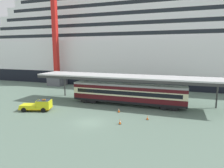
# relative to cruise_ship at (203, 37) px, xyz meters

# --- Properties ---
(ground_plane) EXTENTS (400.00, 400.00, 0.00)m
(ground_plane) POSITION_rel_cruise_ship_xyz_m (-18.36, -43.26, -14.57)
(ground_plane) COLOR #576E5F
(cruise_ship) EXTENTS (156.87, 30.19, 42.24)m
(cruise_ship) POSITION_rel_cruise_ship_xyz_m (0.00, 0.00, 0.00)
(cruise_ship) COLOR black
(cruise_ship) RESTS_ON ground
(platform_canopy) EXTENTS (36.50, 6.18, 5.60)m
(platform_canopy) POSITION_rel_cruise_ship_xyz_m (-15.46, -32.03, -9.25)
(platform_canopy) COLOR silver
(platform_canopy) RESTS_ON ground
(train_carriage) EXTENTS (21.34, 2.81, 4.11)m
(train_carriage) POSITION_rel_cruise_ship_xyz_m (-15.46, -32.49, -12.27)
(train_carriage) COLOR black
(train_carriage) RESTS_ON ground
(service_truck) EXTENTS (5.57, 3.48, 2.02)m
(service_truck) POSITION_rel_cruise_ship_xyz_m (-29.10, -40.81, -13.58)
(service_truck) COLOR yellow
(service_truck) RESTS_ON ground
(traffic_cone_near) EXTENTS (0.36, 0.36, 0.76)m
(traffic_cone_near) POSITION_rel_cruise_ship_xyz_m (-15.74, -37.29, -14.20)
(traffic_cone_near) COLOR black
(traffic_cone_near) RESTS_ON ground
(traffic_cone_mid) EXTENTS (0.36, 0.36, 0.78)m
(traffic_cone_mid) POSITION_rel_cruise_ship_xyz_m (-14.05, -42.42, -14.19)
(traffic_cone_mid) COLOR black
(traffic_cone_mid) RESTS_ON ground
(traffic_cone_far) EXTENTS (0.36, 0.36, 0.67)m
(traffic_cone_far) POSITION_rel_cruise_ship_xyz_m (-10.65, -39.32, -14.24)
(traffic_cone_far) COLOR black
(traffic_cone_far) RESTS_ON ground
(dockside_crane) EXTENTS (13.08, 4.40, 57.55)m
(dockside_crane) POSITION_rel_cruise_ship_xyz_m (-40.55, -17.52, 3.28)
(dockside_crane) COLOR #595960
(dockside_crane) RESTS_ON ground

